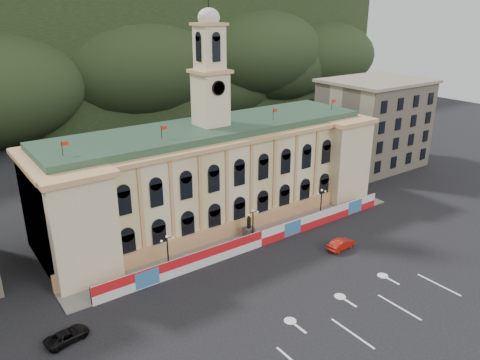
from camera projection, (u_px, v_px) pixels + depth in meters
ground at (337, 294)px, 56.87m from camera, size 260.00×260.00×0.00m
lane_markings at (369, 315)px, 53.06m from camera, size 26.00×10.00×0.02m
hill_ridge at (47, 53)px, 143.01m from camera, size 230.00×80.00×64.00m
city_hall at (213, 172)px, 75.18m from camera, size 56.20×17.60×37.10m
side_building_right at (373, 123)px, 100.65m from camera, size 21.00×17.00×18.60m
hoarding_fence at (261, 238)px, 67.94m from camera, size 50.00×0.44×2.50m
pavement at (250, 239)px, 70.36m from camera, size 56.00×5.50×0.16m
statue at (249, 231)px, 70.17m from camera, size 1.40×1.40×3.72m
lamp_left at (168, 249)px, 61.10m from camera, size 1.96×0.44×5.15m
lamp_center at (253, 222)px, 68.75m from camera, size 1.96×0.44×5.15m
lamp_right at (321, 201)px, 76.39m from camera, size 1.96×0.44×5.15m
red_sedan at (341, 244)px, 67.31m from camera, size 2.28×4.86×1.52m
black_suv at (67, 336)px, 48.76m from camera, size 3.89×5.42×1.28m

